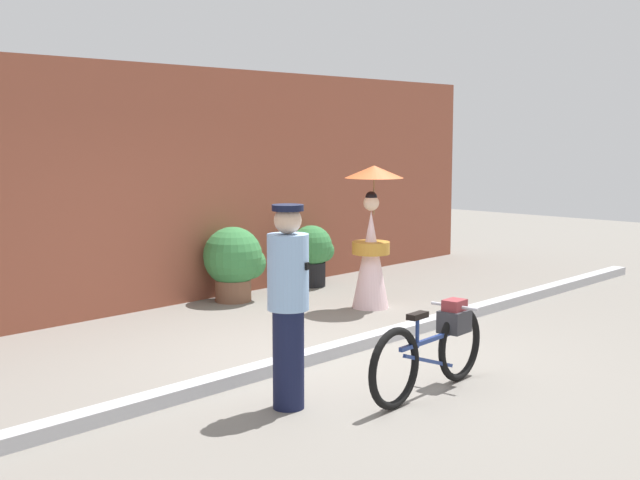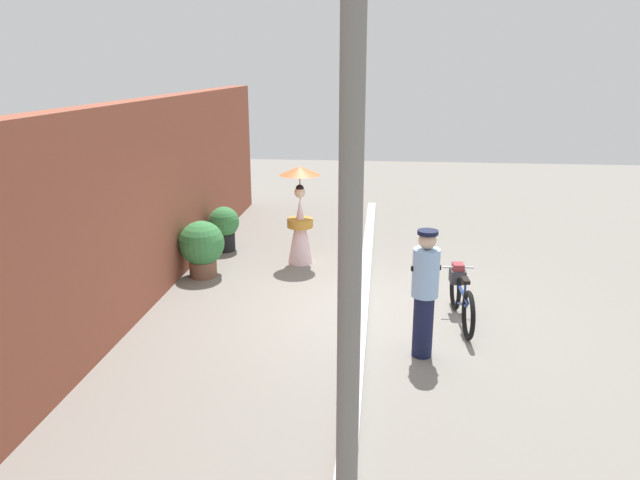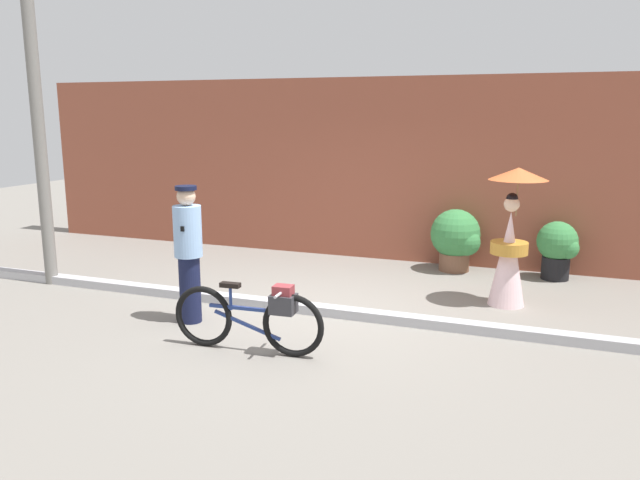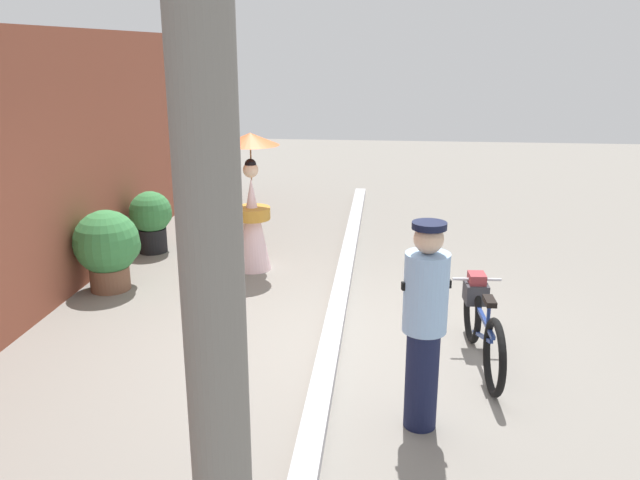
# 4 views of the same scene
# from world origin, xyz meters

# --- Properties ---
(ground_plane) EXTENTS (30.00, 30.00, 0.00)m
(ground_plane) POSITION_xyz_m (0.00, 0.00, 0.00)
(ground_plane) COLOR gray
(sidewalk_curb) EXTENTS (14.00, 0.20, 0.12)m
(sidewalk_curb) POSITION_xyz_m (0.00, 0.00, 0.06)
(sidewalk_curb) COLOR #B2B2B7
(sidewalk_curb) RESTS_ON ground_plane
(bicycle_near_officer) EXTENTS (1.73, 0.48, 0.77)m
(bicycle_near_officer) POSITION_xyz_m (-0.20, -1.45, 0.40)
(bicycle_near_officer) COLOR black
(bicycle_near_officer) RESTS_ON ground_plane
(person_officer) EXTENTS (0.34, 0.38, 1.69)m
(person_officer) POSITION_xyz_m (-1.38, -0.83, 0.90)
(person_officer) COLOR #141938
(person_officer) RESTS_ON ground_plane
(person_with_parasol) EXTENTS (0.76, 0.76, 1.85)m
(person_with_parasol) POSITION_xyz_m (2.23, 1.26, 0.91)
(person_with_parasol) COLOR silver
(person_with_parasol) RESTS_ON ground_plane
(potted_plant_by_door) EXTENTS (0.82, 0.80, 1.01)m
(potted_plant_by_door) POSITION_xyz_m (1.30, 2.87, 0.55)
(potted_plant_by_door) COLOR brown
(potted_plant_by_door) RESTS_ON ground_plane
(potted_plant_small) EXTENTS (0.63, 0.61, 0.91)m
(potted_plant_small) POSITION_xyz_m (2.84, 2.89, 0.51)
(potted_plant_small) COLOR black
(potted_plant_small) RESTS_ON ground_plane
(utility_pole) EXTENTS (0.18, 0.18, 4.80)m
(utility_pole) POSITION_xyz_m (-4.33, -0.03, 2.40)
(utility_pole) COLOR slate
(utility_pole) RESTS_ON ground_plane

